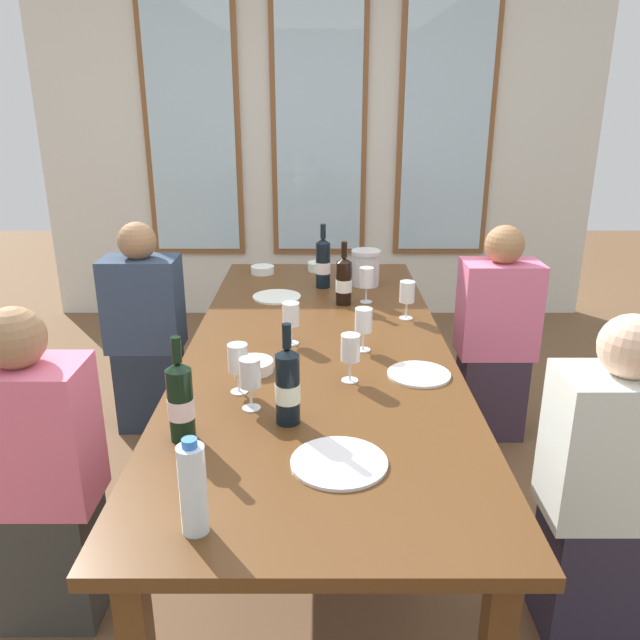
% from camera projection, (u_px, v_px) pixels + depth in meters
% --- Properties ---
extents(ground_plane, '(12.00, 12.00, 0.00)m').
position_uv_depth(ground_plane, '(320.00, 500.00, 2.80)').
color(ground_plane, brown).
extents(back_wall_with_windows, '(4.24, 0.10, 2.90)m').
position_uv_depth(back_wall_with_windows, '(321.00, 130.00, 4.77)').
color(back_wall_with_windows, silver).
rests_on(back_wall_with_windows, ground).
extents(dining_table, '(1.04, 2.63, 0.74)m').
position_uv_depth(dining_table, '(320.00, 359.00, 2.58)').
color(dining_table, '#563317').
rests_on(dining_table, ground).
extents(white_plate_0, '(0.23, 0.23, 0.01)m').
position_uv_depth(white_plate_0, '(421.00, 374.00, 2.27)').
color(white_plate_0, white).
rests_on(white_plate_0, dining_table).
extents(white_plate_1, '(0.24, 0.24, 0.01)m').
position_uv_depth(white_plate_1, '(279.00, 297.00, 3.16)').
color(white_plate_1, white).
rests_on(white_plate_1, dining_table).
extents(white_plate_2, '(0.27, 0.27, 0.01)m').
position_uv_depth(white_plate_2, '(341.00, 462.00, 1.73)').
color(white_plate_2, white).
rests_on(white_plate_2, dining_table).
extents(metal_pitcher, '(0.16, 0.16, 0.19)m').
position_uv_depth(metal_pitcher, '(368.00, 268.00, 3.34)').
color(metal_pitcher, silver).
rests_on(metal_pitcher, dining_table).
extents(wine_bottle_0, '(0.08, 0.08, 0.34)m').
position_uv_depth(wine_bottle_0, '(325.00, 263.00, 3.29)').
color(wine_bottle_0, black).
rests_on(wine_bottle_0, dining_table).
extents(wine_bottle_1, '(0.08, 0.08, 0.32)m').
position_uv_depth(wine_bottle_1, '(289.00, 385.00, 1.91)').
color(wine_bottle_1, black).
rests_on(wine_bottle_1, dining_table).
extents(wine_bottle_2, '(0.08, 0.08, 0.32)m').
position_uv_depth(wine_bottle_2, '(182.00, 400.00, 1.82)').
color(wine_bottle_2, black).
rests_on(wine_bottle_2, dining_table).
extents(wine_bottle_3, '(0.08, 0.08, 0.31)m').
position_uv_depth(wine_bottle_3, '(346.00, 281.00, 3.02)').
color(wine_bottle_3, black).
rests_on(wine_bottle_3, dining_table).
extents(tasting_bowl_0, '(0.13, 0.13, 0.04)m').
position_uv_depth(tasting_bowl_0, '(264.00, 270.00, 3.59)').
color(tasting_bowl_0, white).
rests_on(tasting_bowl_0, dining_table).
extents(tasting_bowl_1, '(0.13, 0.13, 0.05)m').
position_uv_depth(tasting_bowl_1, '(321.00, 266.00, 3.64)').
color(tasting_bowl_1, white).
rests_on(tasting_bowl_1, dining_table).
extents(tasting_bowl_2, '(0.15, 0.15, 0.04)m').
position_uv_depth(tasting_bowl_2, '(255.00, 366.00, 2.31)').
color(tasting_bowl_2, white).
rests_on(tasting_bowl_2, dining_table).
extents(water_bottle, '(0.06, 0.06, 0.24)m').
position_uv_depth(water_bottle, '(195.00, 488.00, 1.43)').
color(water_bottle, white).
rests_on(water_bottle, dining_table).
extents(wine_glass_0, '(0.07, 0.07, 0.17)m').
position_uv_depth(wine_glass_0, '(293.00, 316.00, 2.53)').
color(wine_glass_0, white).
rests_on(wine_glass_0, dining_table).
extents(wine_glass_1, '(0.07, 0.07, 0.17)m').
position_uv_depth(wine_glass_1, '(365.00, 321.00, 2.46)').
color(wine_glass_1, white).
rests_on(wine_glass_1, dining_table).
extents(wine_glass_2, '(0.07, 0.07, 0.17)m').
position_uv_depth(wine_glass_2, '(240.00, 359.00, 2.11)').
color(wine_glass_2, white).
rests_on(wine_glass_2, dining_table).
extents(wine_glass_3, '(0.07, 0.07, 0.17)m').
position_uv_depth(wine_glass_3, '(409.00, 293.00, 2.82)').
color(wine_glass_3, white).
rests_on(wine_glass_3, dining_table).
extents(wine_glass_4, '(0.07, 0.07, 0.17)m').
position_uv_depth(wine_glass_4, '(352.00, 349.00, 2.19)').
color(wine_glass_4, white).
rests_on(wine_glass_4, dining_table).
extents(wine_glass_5, '(0.07, 0.07, 0.17)m').
position_uv_depth(wine_glass_5, '(368.00, 279.00, 3.05)').
color(wine_glass_5, white).
rests_on(wine_glass_5, dining_table).
extents(wine_glass_6, '(0.07, 0.07, 0.17)m').
position_uv_depth(wine_glass_6, '(252.00, 375.00, 2.00)').
color(wine_glass_6, white).
rests_on(wine_glass_6, dining_table).
extents(seated_person_0, '(0.38, 0.24, 1.11)m').
position_uv_depth(seated_person_0, '(148.00, 333.00, 3.29)').
color(seated_person_0, '#232D3D').
rests_on(seated_person_0, ground).
extents(seated_person_1, '(0.38, 0.24, 1.11)m').
position_uv_depth(seated_person_1, '(497.00, 340.00, 3.20)').
color(seated_person_1, '#382938').
rests_on(seated_person_1, ground).
extents(seated_person_2, '(0.38, 0.24, 1.11)m').
position_uv_depth(seated_person_2, '(40.00, 480.00, 2.03)').
color(seated_person_2, '#373732').
rests_on(seated_person_2, ground).
extents(seated_person_3, '(0.38, 0.24, 1.11)m').
position_uv_depth(seated_person_3, '(608.00, 493.00, 1.96)').
color(seated_person_3, '#2D2738').
rests_on(seated_person_3, ground).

